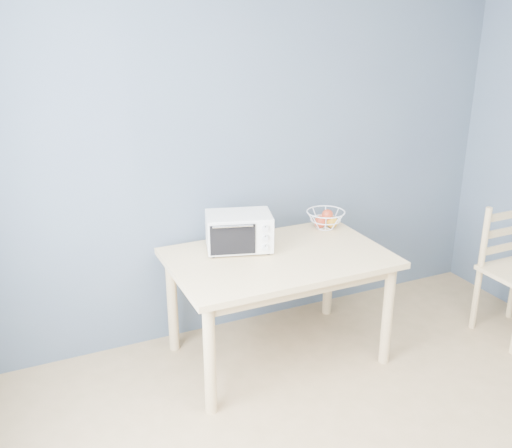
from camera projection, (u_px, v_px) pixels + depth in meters
name	position (u px, v px, depth m)	size (l,w,h in m)	color
room	(503.00, 284.00, 2.05)	(4.01, 4.51, 2.61)	tan
dining_table	(278.00, 269.00, 3.71)	(1.40, 0.90, 0.75)	#E3C188
toaster_oven	(236.00, 231.00, 3.72)	(0.48, 0.39, 0.25)	white
fruit_basket	(325.00, 219.00, 4.12)	(0.34, 0.34, 0.14)	white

